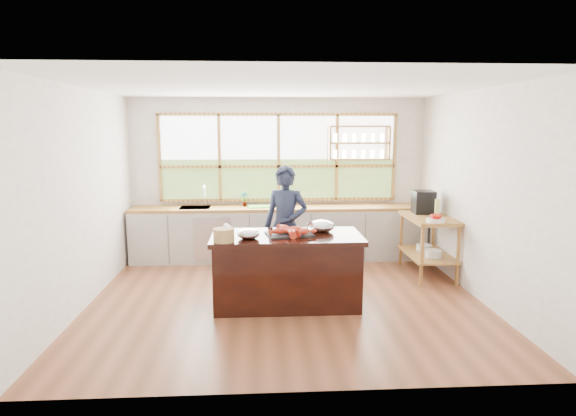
{
  "coord_description": "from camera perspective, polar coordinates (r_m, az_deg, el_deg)",
  "views": [
    {
      "loc": [
        -0.32,
        -5.99,
        2.22
      ],
      "look_at": [
        0.04,
        0.15,
        1.18
      ],
      "focal_mm": 30.0,
      "sensor_mm": 36.0,
      "label": 1
    }
  ],
  "objects": [
    {
      "name": "potted_plant",
      "position": [
        8.09,
        -5.21,
        1.07
      ],
      "size": [
        0.15,
        0.13,
        0.25
      ],
      "primitive_type": "imported",
      "rotation": [
        0.0,
        0.0,
        -0.33
      ],
      "color": "slate",
      "rests_on": "back_counter"
    },
    {
      "name": "espresso_machine",
      "position": [
        7.69,
        15.75,
        0.68
      ],
      "size": [
        0.32,
        0.34,
        0.35
      ],
      "primitive_type": "cube",
      "rotation": [
        0.0,
        0.0,
        -0.05
      ],
      "color": "black",
      "rests_on": "right_shelf_unit"
    },
    {
      "name": "cutting_board",
      "position": [
        8.04,
        -3.32,
        0.2
      ],
      "size": [
        0.44,
        0.35,
        0.01
      ],
      "primitive_type": "cube",
      "rotation": [
        0.0,
        0.0,
        0.13
      ],
      "color": "#53B334",
      "rests_on": "back_counter"
    },
    {
      "name": "wine_bottle",
      "position": [
        7.29,
        17.25,
        -0.1
      ],
      "size": [
        0.08,
        0.08,
        0.29
      ],
      "primitive_type": "cylinder",
      "rotation": [
        0.0,
        0.0,
        0.17
      ],
      "color": "#B6C965",
      "rests_on": "right_shelf_unit"
    },
    {
      "name": "wicker_basket",
      "position": [
        5.63,
        -7.62,
        -3.21
      ],
      "size": [
        0.24,
        0.24,
        0.16
      ],
      "primitive_type": "cylinder",
      "color": "tan",
      "rests_on": "island"
    },
    {
      "name": "fruit_bowl",
      "position": [
        7.06,
        17.11,
        -1.24
      ],
      "size": [
        0.25,
        0.25,
        0.11
      ],
      "color": "silver",
      "rests_on": "right_shelf_unit"
    },
    {
      "name": "lobster_pile",
      "position": [
        5.91,
        0.38,
        -2.7
      ],
      "size": [
        0.52,
        0.48,
        0.08
      ],
      "color": "red",
      "rests_on": "slate_board"
    },
    {
      "name": "back_counter",
      "position": [
        8.13,
        -1.15,
        -2.93
      ],
      "size": [
        4.9,
        0.63,
        0.9
      ],
      "color": "#B0ADA5",
      "rests_on": "ground_plane"
    },
    {
      "name": "island",
      "position": [
        6.06,
        -0.17,
        -7.31
      ],
      "size": [
        1.85,
        0.9,
        0.9
      ],
      "color": "black",
      "rests_on": "ground_plane"
    },
    {
      "name": "wine_glass",
      "position": [
        5.64,
        2.66,
        -2.23
      ],
      "size": [
        0.08,
        0.08,
        0.22
      ],
      "color": "white",
      "rests_on": "island"
    },
    {
      "name": "mixing_bowl_left",
      "position": [
        5.76,
        -4.71,
        -3.08
      ],
      "size": [
        0.27,
        0.27,
        0.13
      ],
      "primitive_type": "ellipsoid",
      "color": "#B0B1B8",
      "rests_on": "island"
    },
    {
      "name": "room_shell",
      "position": [
        6.53,
        -0.32,
        5.51
      ],
      "size": [
        5.02,
        4.52,
        2.71
      ],
      "color": "white",
      "rests_on": "ground_plane"
    },
    {
      "name": "cook",
      "position": [
        6.71,
        -0.28,
        -2.18
      ],
      "size": [
        0.71,
        0.58,
        1.69
      ],
      "primitive_type": "imported",
      "rotation": [
        0.0,
        0.0,
        -0.32
      ],
      "color": "#1B2238",
      "rests_on": "ground_plane"
    },
    {
      "name": "mixing_bowl_right",
      "position": [
        6.14,
        3.99,
        -2.16
      ],
      "size": [
        0.33,
        0.33,
        0.16
      ],
      "primitive_type": "ellipsoid",
      "color": "#B0B1B8",
      "rests_on": "island"
    },
    {
      "name": "right_shelf_unit",
      "position": [
        7.5,
        16.31,
        -3.21
      ],
      "size": [
        0.62,
        1.1,
        0.9
      ],
      "color": "#A5792C",
      "rests_on": "ground_plane"
    },
    {
      "name": "slate_board",
      "position": [
        5.95,
        0.15,
        -3.1
      ],
      "size": [
        0.62,
        0.5,
        0.02
      ],
      "primitive_type": "cube",
      "rotation": [
        0.0,
        0.0,
        0.19
      ],
      "color": "black",
      "rests_on": "island"
    },
    {
      "name": "ground_plane",
      "position": [
        6.4,
        -0.27,
        -10.68
      ],
      "size": [
        5.0,
        5.0,
        0.0
      ],
      "primitive_type": "plane",
      "color": "brown"
    },
    {
      "name": "parchment_roll",
      "position": [
        6.18,
        -7.07,
        -2.41
      ],
      "size": [
        0.16,
        0.31,
        0.08
      ],
      "primitive_type": "cylinder",
      "rotation": [
        1.57,
        0.0,
        0.27
      ],
      "color": "silver",
      "rests_on": "island"
    }
  ]
}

